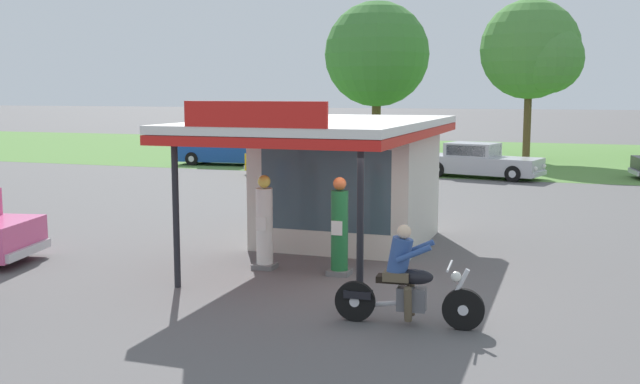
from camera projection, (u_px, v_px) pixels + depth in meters
ground_plane at (366, 289)px, 13.53m from camera, size 300.00×300.00×0.00m
grass_verge_strip at (509, 156)px, 41.62m from camera, size 120.00×24.00×0.01m
service_station_kiosk at (344, 171)px, 17.26m from camera, size 4.40×7.58×3.43m
gas_pump_nearside at (265, 226)px, 14.98m from camera, size 0.44×0.44×1.92m
gas_pump_offside at (339, 230)px, 14.46m from camera, size 0.44×0.44×1.94m
motorcycle_with_rider at (406, 284)px, 11.34m from camera, size 2.32×0.70×1.58m
parked_car_back_row_centre at (480, 162)px, 31.15m from camera, size 5.28×2.93×1.45m
parked_car_back_row_far_left at (229, 151)px, 36.62m from camera, size 5.34×2.22×1.49m
parked_car_back_row_left at (306, 160)px, 31.63m from camera, size 5.49×3.08×1.50m
tree_oak_far_left at (534, 52)px, 38.09m from camera, size 5.31×5.15×8.37m
tree_oak_left at (377, 54)px, 46.30m from camera, size 6.58×6.58×9.24m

